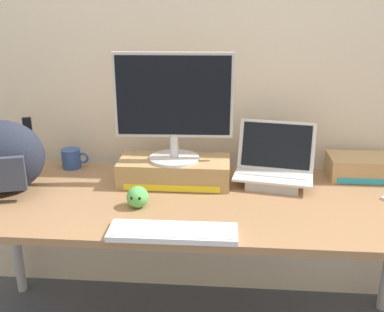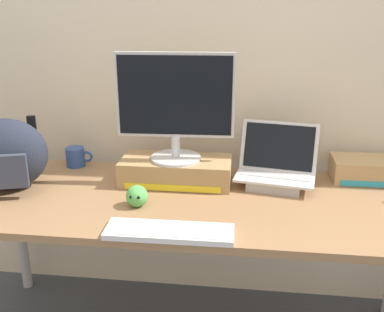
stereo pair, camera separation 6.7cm
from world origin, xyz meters
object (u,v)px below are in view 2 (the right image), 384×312
object	(u,v)px
desktop_monitor	(175,105)
toner_box_cyan	(369,170)
external_keyboard	(169,231)
coffee_mug	(76,157)
toner_box_yellow	(176,171)
open_laptop	(276,173)
plush_toy	(137,196)
messenger_backpack	(6,155)

from	to	relation	value
desktop_monitor	toner_box_cyan	size ratio (longest dim) A/B	1.55
toner_box_cyan	desktop_monitor	bearing A→B (deg)	-171.37
external_keyboard	coffee_mug	distance (m)	0.83
toner_box_cyan	toner_box_yellow	bearing A→B (deg)	-171.45
toner_box_yellow	open_laptop	xyz separation A→B (m)	(0.43, 0.03, -0.00)
external_keyboard	toner_box_cyan	distance (m)	0.99
open_laptop	plush_toy	distance (m)	0.62
messenger_backpack	toner_box_cyan	size ratio (longest dim) A/B	1.21
desktop_monitor	toner_box_cyan	bearing A→B (deg)	6.08
coffee_mug	messenger_backpack	bearing A→B (deg)	-121.94
coffee_mug	plush_toy	bearing A→B (deg)	-45.32
toner_box_cyan	plush_toy	bearing A→B (deg)	-158.33
plush_toy	toner_box_yellow	bearing A→B (deg)	65.79
external_keyboard	desktop_monitor	bearing A→B (deg)	95.24
messenger_backpack	coffee_mug	xyz separation A→B (m)	(0.18, 0.29, -0.11)
desktop_monitor	coffee_mug	xyz separation A→B (m)	(-0.51, 0.15, -0.30)
open_laptop	toner_box_yellow	bearing A→B (deg)	-166.39
plush_toy	toner_box_cyan	xyz separation A→B (m)	(0.96, 0.38, 0.01)
desktop_monitor	external_keyboard	distance (m)	0.57
open_laptop	messenger_backpack	distance (m)	1.14
toner_box_yellow	coffee_mug	world-z (taller)	toner_box_yellow
messenger_backpack	plush_toy	xyz separation A→B (m)	(0.58, -0.11, -0.11)
toner_box_yellow	desktop_monitor	bearing A→B (deg)	-86.45
messenger_backpack	external_keyboard	bearing A→B (deg)	-40.06
open_laptop	external_keyboard	distance (m)	0.62
toner_box_yellow	coffee_mug	size ratio (longest dim) A/B	3.66
desktop_monitor	plush_toy	size ratio (longest dim) A/B	5.80
messenger_backpack	toner_box_cyan	distance (m)	1.57
toner_box_yellow	plush_toy	xyz separation A→B (m)	(-0.11, -0.25, -0.01)
open_laptop	messenger_backpack	world-z (taller)	messenger_backpack
coffee_mug	toner_box_cyan	bearing A→B (deg)	-0.84
external_keyboard	plush_toy	size ratio (longest dim) A/B	5.21
open_laptop	external_keyboard	bearing A→B (deg)	-118.40
open_laptop	messenger_backpack	xyz separation A→B (m)	(-1.13, -0.17, 0.10)
desktop_monitor	messenger_backpack	xyz separation A→B (m)	(-0.69, -0.14, -0.20)
toner_box_yellow	desktop_monitor	distance (m)	0.29
desktop_monitor	messenger_backpack	bearing A→B (deg)	-170.82
open_laptop	external_keyboard	size ratio (longest dim) A/B	0.82
toner_box_yellow	external_keyboard	xyz separation A→B (m)	(0.05, -0.46, -0.04)
messenger_backpack	coffee_mug	distance (m)	0.36
external_keyboard	messenger_backpack	bearing A→B (deg)	156.29
toner_box_yellow	plush_toy	size ratio (longest dim) A/B	5.61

